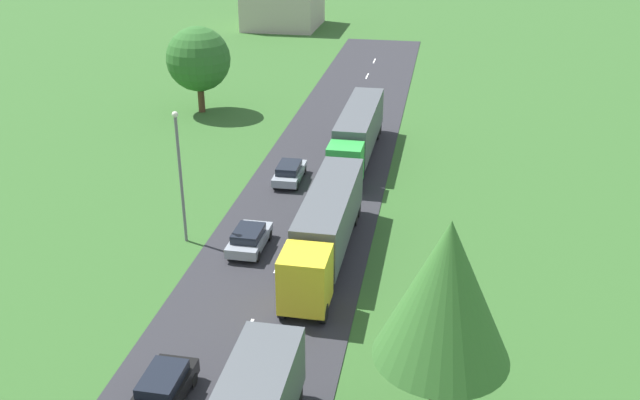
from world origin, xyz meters
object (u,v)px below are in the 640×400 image
at_px(car_third, 249,238).
at_px(tree_birch, 446,292).
at_px(truck_second, 326,225).
at_px(truck_third, 358,132).
at_px(car_second, 162,390).
at_px(distant_building, 283,1).
at_px(lamppost_second, 180,171).
at_px(tree_maple, 198,59).
at_px(car_fourth, 289,172).

xyz_separation_m(car_third, tree_birch, (11.41, -13.50, 5.95)).
xyz_separation_m(truck_second, truck_third, (-0.32, 16.48, 0.03)).
distance_m(car_second, distant_building, 83.47).
distance_m(truck_second, truck_third, 16.49).
distance_m(truck_third, lamppost_second, 18.15).
relative_size(tree_maple, distant_building, 0.70).
height_order(truck_second, distant_building, distant_building).
distance_m(tree_birch, tree_maple, 45.66).
distance_m(truck_third, distant_building, 55.22).
xyz_separation_m(truck_third, tree_birch, (7.05, -29.79, 4.53)).
distance_m(car_second, car_fourth, 24.37).
bearing_deg(lamppost_second, truck_second, -4.18).
distance_m(truck_second, tree_maple, 30.91).
distance_m(tree_maple, distant_building, 42.76).
height_order(tree_birch, distant_building, tree_birch).
distance_m(lamppost_second, tree_maple, 26.43).
distance_m(truck_third, car_fourth, 7.30).
xyz_separation_m(tree_maple, distant_building, (-1.87, 42.70, -1.29)).
bearing_deg(tree_maple, car_second, -73.12).
relative_size(car_fourth, distant_building, 0.37).
bearing_deg(car_second, car_third, 90.36).
bearing_deg(car_fourth, car_second, -90.03).
bearing_deg(lamppost_second, car_second, -73.37).
bearing_deg(tree_maple, truck_second, -57.36).
distance_m(tree_birch, distant_building, 85.76).
distance_m(truck_third, car_third, 16.93).
relative_size(truck_second, car_third, 3.42).
height_order(truck_third, car_third, truck_third).
bearing_deg(distant_building, car_fourth, -76.51).
xyz_separation_m(truck_third, lamppost_second, (-8.54, -15.83, 2.41)).
distance_m(car_fourth, distant_building, 59.60).
bearing_deg(car_third, tree_birch, -49.80).
xyz_separation_m(car_second, tree_birch, (11.32, 0.33, 5.92)).
distance_m(car_second, lamppost_second, 15.39).
height_order(car_fourth, tree_birch, tree_birch).
relative_size(car_fourth, tree_maple, 0.54).
xyz_separation_m(lamppost_second, distant_building, (-9.61, 67.97, -0.85)).
bearing_deg(tree_maple, truck_third, -30.08).
bearing_deg(tree_maple, distant_building, 92.51).
bearing_deg(distant_building, car_second, -80.43).
bearing_deg(distant_building, truck_third, -70.81).
bearing_deg(car_fourth, tree_birch, -64.81).
bearing_deg(car_fourth, car_third, -90.54).
relative_size(truck_third, tree_birch, 1.50).
distance_m(lamppost_second, tree_birch, 21.03).
height_order(car_second, tree_maple, tree_maple).
bearing_deg(truck_third, tree_maple, 149.92).
xyz_separation_m(truck_third, tree_maple, (-16.28, 9.43, 2.86)).
bearing_deg(truck_third, tree_birch, -76.69).
xyz_separation_m(car_third, tree_maple, (-11.92, 25.72, 4.28)).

